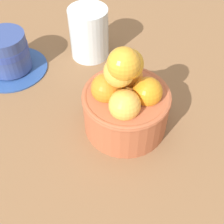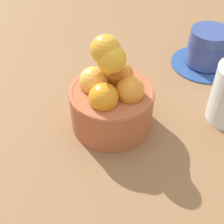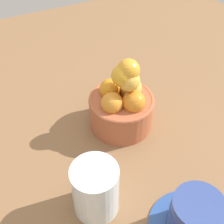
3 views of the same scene
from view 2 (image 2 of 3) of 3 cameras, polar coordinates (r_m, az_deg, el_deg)
ground_plane at (r=54.51cm, az=-0.06°, el=-3.18°), size 117.78×117.78×3.31cm
terracotta_bowl at (r=49.58cm, az=-0.12°, el=2.75°), size 13.27×13.27×15.73cm
coffee_cup at (r=67.25cm, az=16.64°, el=10.63°), size 13.47×13.47×7.71cm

